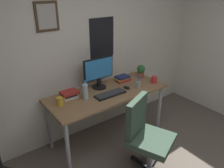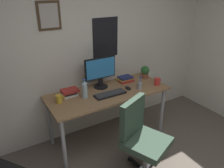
{
  "view_description": "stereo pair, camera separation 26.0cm",
  "coord_description": "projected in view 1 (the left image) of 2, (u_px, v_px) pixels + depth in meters",
  "views": [
    {
      "loc": [
        -1.44,
        -0.47,
        2.09
      ],
      "look_at": [
        0.13,
        1.63,
        0.91
      ],
      "focal_mm": 35.5,
      "sensor_mm": 36.0,
      "label": 1
    },
    {
      "loc": [
        -1.22,
        -0.62,
        2.09
      ],
      "look_at": [
        0.13,
        1.63,
        0.91
      ],
      "focal_mm": 35.5,
      "sensor_mm": 36.0,
      "label": 2
    }
  ],
  "objects": [
    {
      "name": "wall_back",
      "position": [
        82.0,
        48.0,
        3.02
      ],
      "size": [
        4.4,
        0.1,
        2.6
      ],
      "color": "silver",
      "rests_on": "ground_plane"
    },
    {
      "name": "desk",
      "position": [
        108.0,
        97.0,
        3.04
      ],
      "size": [
        1.66,
        0.68,
        0.76
      ],
      "color": "#936D47",
      "rests_on": "ground_plane"
    },
    {
      "name": "office_chair",
      "position": [
        145.0,
        134.0,
        2.53
      ],
      "size": [
        0.6,
        0.61,
        0.95
      ],
      "color": "#334738",
      "rests_on": "ground_plane"
    },
    {
      "name": "monitor",
      "position": [
        99.0,
        72.0,
        3.03
      ],
      "size": [
        0.46,
        0.2,
        0.43
      ],
      "color": "black",
      "rests_on": "desk"
    },
    {
      "name": "keyboard",
      "position": [
        110.0,
        94.0,
        2.91
      ],
      "size": [
        0.43,
        0.15,
        0.03
      ],
      "color": "black",
      "rests_on": "desk"
    },
    {
      "name": "computer_mouse",
      "position": [
        127.0,
        87.0,
        3.09
      ],
      "size": [
        0.06,
        0.11,
        0.04
      ],
      "color": "black",
      "rests_on": "desk"
    },
    {
      "name": "water_bottle",
      "position": [
        85.0,
        91.0,
        2.78
      ],
      "size": [
        0.07,
        0.07,
        0.25
      ],
      "color": "silver",
      "rests_on": "desk"
    },
    {
      "name": "coffee_mug_near",
      "position": [
        60.0,
        101.0,
        2.65
      ],
      "size": [
        0.11,
        0.07,
        0.1
      ],
      "color": "yellow",
      "rests_on": "desk"
    },
    {
      "name": "coffee_mug_far",
      "position": [
        154.0,
        80.0,
        3.25
      ],
      "size": [
        0.12,
        0.08,
        0.1
      ],
      "color": "red",
      "rests_on": "desk"
    },
    {
      "name": "potted_plant",
      "position": [
        141.0,
        71.0,
        3.45
      ],
      "size": [
        0.13,
        0.13,
        0.2
      ],
      "color": "brown",
      "rests_on": "desk"
    },
    {
      "name": "pen_cup",
      "position": [
        138.0,
        84.0,
        3.1
      ],
      "size": [
        0.07,
        0.07,
        0.2
      ],
      "color": "#9EA0A5",
      "rests_on": "desk"
    },
    {
      "name": "book_stack_left",
      "position": [
        122.0,
        79.0,
        3.33
      ],
      "size": [
        0.22,
        0.16,
        0.07
      ],
      "color": "#B22D28",
      "rests_on": "desk"
    },
    {
      "name": "book_stack_right",
      "position": [
        69.0,
        94.0,
        2.85
      ],
      "size": [
        0.22,
        0.18,
        0.08
      ],
      "color": "silver",
      "rests_on": "desk"
    }
  ]
}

